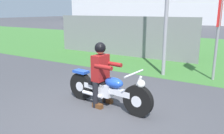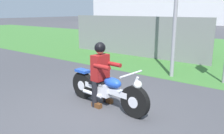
# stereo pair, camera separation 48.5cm
# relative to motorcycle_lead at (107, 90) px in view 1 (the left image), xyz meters

# --- Properties ---
(ground) EXTENTS (120.00, 120.00, 0.00)m
(ground) POSITION_rel_motorcycle_lead_xyz_m (-0.02, -0.62, -0.39)
(ground) COLOR #424247
(grass_verge) EXTENTS (60.00, 12.00, 0.01)m
(grass_verge) POSITION_rel_motorcycle_lead_xyz_m (-0.02, 8.68, -0.39)
(grass_verge) COLOR #3D7533
(grass_verge) RESTS_ON ground
(motorcycle_lead) EXTENTS (2.17, 0.66, 0.88)m
(motorcycle_lead) POSITION_rel_motorcycle_lead_xyz_m (0.00, 0.00, 0.00)
(motorcycle_lead) COLOR black
(motorcycle_lead) RESTS_ON ground
(rider_lead) EXTENTS (0.57, 0.49, 1.40)m
(rider_lead) POSITION_rel_motorcycle_lead_xyz_m (-0.17, 0.02, 0.43)
(rider_lead) COLOR black
(rider_lead) RESTS_ON ground
(sign_banner) EXTENTS (0.08, 0.60, 2.60)m
(sign_banner) POSITION_rel_motorcycle_lead_xyz_m (1.63, 3.39, 1.33)
(sign_banner) COLOR gray
(sign_banner) RESTS_ON ground
(fence_segment) EXTENTS (7.00, 0.06, 1.80)m
(fence_segment) POSITION_rel_motorcycle_lead_xyz_m (-2.70, 5.32, 0.51)
(fence_segment) COLOR slate
(fence_segment) RESTS_ON ground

